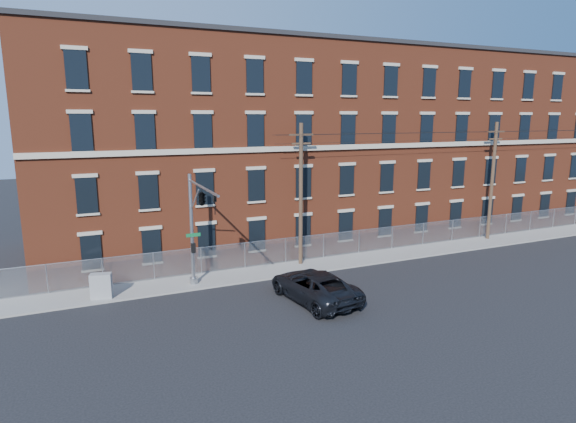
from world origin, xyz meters
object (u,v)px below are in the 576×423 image
(pickup_truck, at_px, (314,286))
(utility_cabinet, at_px, (101,286))
(utility_pole_near, at_px, (301,192))
(traffic_signal_mast, at_px, (199,208))

(pickup_truck, bearing_deg, utility_cabinet, -31.98)
(utility_pole_near, xyz_separation_m, pickup_truck, (-2.14, -6.44, -4.45))
(traffic_signal_mast, bearing_deg, pickup_truck, -27.29)
(utility_pole_near, bearing_deg, pickup_truck, -108.40)
(traffic_signal_mast, height_order, utility_pole_near, utility_pole_near)
(utility_cabinet, bearing_deg, pickup_truck, -10.69)
(pickup_truck, relative_size, utility_cabinet, 4.31)
(traffic_signal_mast, distance_m, utility_pole_near, 8.70)
(utility_cabinet, bearing_deg, utility_pole_near, 19.23)
(utility_pole_near, distance_m, pickup_truck, 8.12)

